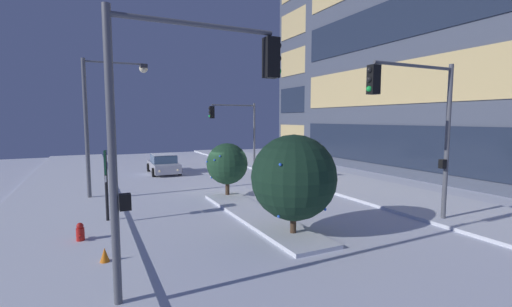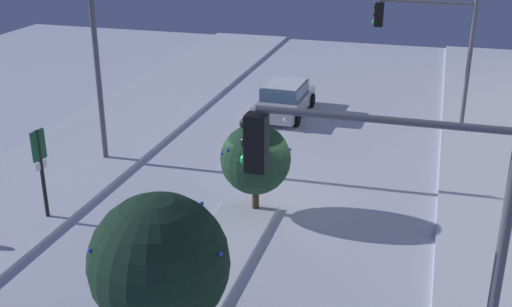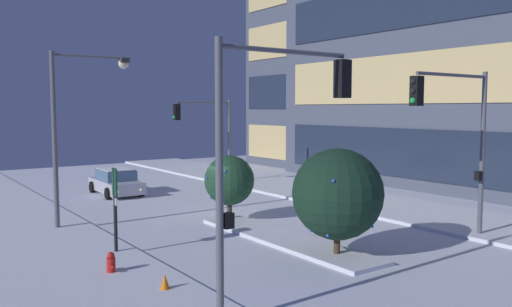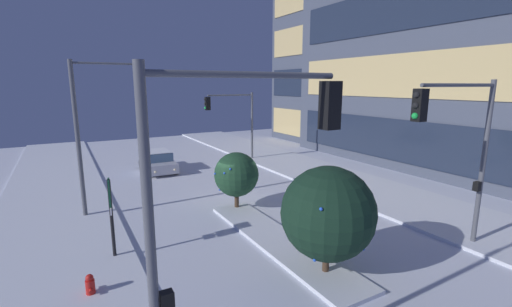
% 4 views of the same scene
% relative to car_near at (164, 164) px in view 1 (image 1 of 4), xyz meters
% --- Properties ---
extents(ground, '(52.00, 52.00, 0.00)m').
position_rel_car_near_xyz_m(ground, '(9.37, 1.59, -0.71)').
color(ground, silver).
extents(curb_strip_near, '(52.00, 5.20, 0.14)m').
position_rel_car_near_xyz_m(curb_strip_near, '(9.37, -6.48, -0.64)').
color(curb_strip_near, silver).
rests_on(curb_strip_near, ground).
extents(curb_strip_far, '(52.00, 5.20, 0.14)m').
position_rel_car_near_xyz_m(curb_strip_far, '(9.37, 9.66, -0.64)').
color(curb_strip_far, silver).
rests_on(curb_strip_far, ground).
extents(median_strip, '(9.00, 1.80, 0.14)m').
position_rel_car_near_xyz_m(median_strip, '(14.03, 1.25, -0.64)').
color(median_strip, silver).
rests_on(median_strip, ground).
extents(office_tower_secondary, '(11.14, 8.12, 21.18)m').
position_rel_car_near_xyz_m(office_tower_secondary, '(-4.63, 20.09, 9.88)').
color(office_tower_secondary, '#4C5466').
rests_on(office_tower_secondary, ground).
extents(car_near, '(4.54, 2.22, 1.49)m').
position_rel_car_near_xyz_m(car_near, '(0.00, 0.00, 0.00)').
color(car_near, '#B7B7C1').
rests_on(car_near, ground).
extents(traffic_light_corner_far_right, '(0.32, 4.42, 6.35)m').
position_rel_car_near_xyz_m(traffic_light_corner_far_right, '(17.92, 6.22, 3.63)').
color(traffic_light_corner_far_right, '#565960').
rests_on(traffic_light_corner_far_right, ground).
extents(traffic_light_corner_far_left, '(0.32, 4.22, 5.55)m').
position_rel_car_near_xyz_m(traffic_light_corner_far_left, '(-0.11, 6.13, 3.18)').
color(traffic_light_corner_far_left, '#565960').
rests_on(traffic_light_corner_far_left, ground).
extents(traffic_light_corner_near_right, '(0.32, 4.19, 6.54)m').
position_rel_car_near_xyz_m(traffic_light_corner_near_right, '(19.15, -3.16, 3.73)').
color(traffic_light_corner_near_right, '#565960').
rests_on(traffic_light_corner_near_right, ground).
extents(street_lamp_arched, '(0.56, 3.20, 7.25)m').
position_rel_car_near_xyz_m(street_lamp_arched, '(7.41, -4.32, 4.07)').
color(street_lamp_arched, '#565960').
rests_on(street_lamp_arched, ground).
extents(fire_hydrant, '(0.48, 0.26, 0.75)m').
position_rel_car_near_xyz_m(fire_hydrant, '(14.35, -5.51, -0.35)').
color(fire_hydrant, red).
rests_on(fire_hydrant, ground).
extents(parking_info_sign, '(0.55, 0.13, 2.96)m').
position_rel_car_near_xyz_m(parking_info_sign, '(12.24, -4.57, 1.19)').
color(parking_info_sign, black).
rests_on(parking_info_sign, ground).
extents(decorated_tree_median, '(2.20, 2.25, 2.92)m').
position_rel_car_near_xyz_m(decorated_tree_median, '(9.90, 1.48, 1.10)').
color(decorated_tree_median, '#473323').
rests_on(decorated_tree_median, ground).
extents(decorated_tree_left_of_median, '(3.04, 3.04, 3.66)m').
position_rel_car_near_xyz_m(decorated_tree_left_of_median, '(16.77, 1.34, 1.43)').
color(decorated_tree_left_of_median, '#473323').
rests_on(decorated_tree_left_of_median, ground).
extents(construction_cone, '(0.36, 0.36, 0.55)m').
position_rel_car_near_xyz_m(construction_cone, '(16.60, -4.85, -0.44)').
color(construction_cone, orange).
rests_on(construction_cone, ground).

